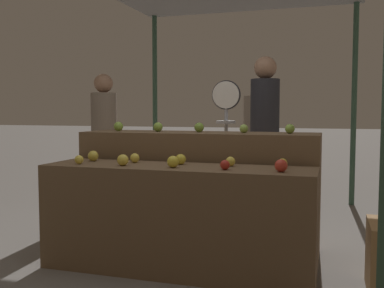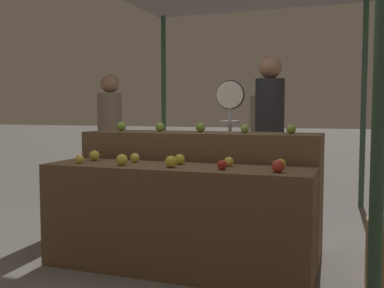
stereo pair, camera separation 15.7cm
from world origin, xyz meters
name	(u,v)px [view 1 (the left image)]	position (x,y,z in m)	size (l,w,h in m)	color
ground_plane	(177,270)	(0.00, 0.00, 0.00)	(60.00, 60.00, 0.00)	slate
display_counter_front	(177,219)	(0.00, 0.00, 0.41)	(2.11, 0.55, 0.82)	brown
display_counter_back	(199,191)	(0.00, 0.60, 0.53)	(2.11, 0.55, 1.06)	brown
apple_front_0	(79,160)	(-0.79, -0.11, 0.86)	(0.07, 0.07, 0.07)	yellow
apple_front_1	(123,160)	(-0.40, -0.11, 0.87)	(0.09, 0.09, 0.09)	yellow
apple_front_2	(173,162)	(0.01, -0.10, 0.87)	(0.09, 0.09, 0.09)	gold
apple_front_3	(225,165)	(0.41, -0.11, 0.86)	(0.07, 0.07, 0.07)	#AD281E
apple_front_4	(281,166)	(0.80, -0.11, 0.87)	(0.09, 0.09, 0.09)	red
apple_front_5	(93,156)	(-0.79, 0.11, 0.87)	(0.09, 0.09, 0.09)	gold
apple_front_6	(135,158)	(-0.40, 0.11, 0.86)	(0.08, 0.08, 0.08)	yellow
apple_front_7	(181,159)	(0.00, 0.10, 0.86)	(0.08, 0.08, 0.08)	gold
apple_front_8	(230,161)	(0.40, 0.11, 0.86)	(0.07, 0.07, 0.07)	yellow
apple_front_9	(282,163)	(0.79, 0.11, 0.86)	(0.07, 0.07, 0.07)	gold
apple_back_0	(118,126)	(-0.79, 0.60, 1.10)	(0.09, 0.09, 0.09)	#84AD3D
apple_back_1	(158,127)	(-0.40, 0.61, 1.10)	(0.09, 0.09, 0.09)	#84AD3D
apple_back_2	(199,127)	(0.00, 0.61, 1.10)	(0.09, 0.09, 0.09)	#7AA338
apple_back_3	(244,129)	(0.41, 0.59, 1.09)	(0.07, 0.07, 0.07)	#8EB247
apple_back_4	(290,129)	(0.80, 0.61, 1.10)	(0.08, 0.08, 0.08)	#84AD3D
produce_scale	(226,121)	(0.09, 1.28, 1.14)	(0.30, 0.20, 1.56)	#99999E
person_vendor_at_scale	(265,126)	(0.45, 1.57, 1.08)	(0.41, 0.41, 1.82)	#2D2D38
person_customer_left	(104,133)	(-1.43, 1.49, 0.99)	(0.38, 0.38, 1.68)	#2D2D38
person_customer_right	(260,136)	(0.30, 2.20, 0.94)	(0.42, 0.42, 1.64)	#2D2D38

